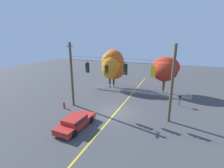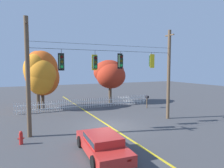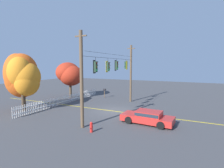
{
  "view_description": "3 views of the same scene",
  "coord_description": "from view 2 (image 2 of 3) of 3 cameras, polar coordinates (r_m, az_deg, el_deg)",
  "views": [
    {
      "loc": [
        6.08,
        -16.71,
        8.4
      ],
      "look_at": [
        -0.72,
        0.55,
        3.21
      ],
      "focal_mm": 26.68,
      "sensor_mm": 36.0,
      "label": 1
    },
    {
      "loc": [
        -6.4,
        -14.32,
        4.61
      ],
      "look_at": [
        0.33,
        0.19,
        3.31
      ],
      "focal_mm": 32.65,
      "sensor_mm": 36.0,
      "label": 2
    },
    {
      "loc": [
        -17.38,
        -8.38,
        5.16
      ],
      "look_at": [
        0.12,
        0.15,
        3.05
      ],
      "focal_mm": 28.09,
      "sensor_mm": 36.0,
      "label": 3
    }
  ],
  "objects": [
    {
      "name": "autumn_oak_far_east",
      "position": [
        26.39,
        -0.56,
        2.82
      ],
      "size": [
        4.13,
        4.13,
        5.59
      ],
      "color": "brown",
      "rests_on": "ground"
    },
    {
      "name": "lane_centerline_stripe",
      "position": [
        16.35,
        -0.78,
        -11.72
      ],
      "size": [
        0.16,
        36.0,
        0.01
      ],
      "primitive_type": "cube",
      "color": "gold",
      "rests_on": "ground"
    },
    {
      "name": "roadside_mailbox",
      "position": [
        23.47,
        9.77,
        -3.82
      ],
      "size": [
        0.25,
        0.44,
        1.45
      ],
      "color": "brown",
      "rests_on": "ground"
    },
    {
      "name": "traffic_signal_southbound_primary",
      "position": [
        17.65,
        10.98,
        6.33
      ],
      "size": [
        0.43,
        0.38,
        1.31
      ],
      "color": "black"
    },
    {
      "name": "ground",
      "position": [
        16.35,
        -0.78,
        -11.73
      ],
      "size": [
        80.0,
        80.0,
        0.0
      ],
      "primitive_type": "plane",
      "color": "#424244"
    },
    {
      "name": "traffic_signal_eastbound_side",
      "position": [
        14.6,
        -13.97,
        6.07
      ],
      "size": [
        0.43,
        0.38,
        1.49
      ],
      "color": "black"
    },
    {
      "name": "traffic_signal_northbound_primary",
      "position": [
        15.27,
        -4.76,
        6.08
      ],
      "size": [
        0.43,
        0.38,
        1.47
      ],
      "color": "black"
    },
    {
      "name": "autumn_maple_mid",
      "position": [
        24.14,
        -19.28,
        2.88
      ],
      "size": [
        3.8,
        3.59,
        6.47
      ],
      "color": "#473828",
      "rests_on": "ground"
    },
    {
      "name": "signal_support_span",
      "position": [
        15.7,
        -0.79,
        2.49
      ],
      "size": [
        11.91,
        1.1,
        7.89
      ],
      "color": "brown",
      "rests_on": "ground"
    },
    {
      "name": "parked_car",
      "position": [
        11.22,
        -2.73,
        -16.28
      ],
      "size": [
        2.14,
        4.63,
        1.15
      ],
      "color": "red",
      "rests_on": "ground"
    },
    {
      "name": "white_picket_fence",
      "position": [
        23.25,
        -6.58,
        -5.39
      ],
      "size": [
        15.29,
        0.06,
        1.13
      ],
      "color": "white",
      "rests_on": "ground"
    },
    {
      "name": "traffic_signal_westbound_side",
      "position": [
        16.13,
        2.44,
        6.46
      ],
      "size": [
        0.43,
        0.38,
        1.37
      ],
      "color": "black"
    },
    {
      "name": "fire_hydrant",
      "position": [
        13.75,
        -24.13,
        -13.58
      ],
      "size": [
        0.38,
        0.22,
        0.82
      ],
      "color": "red",
      "rests_on": "ground"
    },
    {
      "name": "autumn_maple_near_fence",
      "position": [
        23.22,
        -19.6,
        2.5
      ],
      "size": [
        3.37,
        3.12,
        6.1
      ],
      "color": "#473828",
      "rests_on": "ground"
    }
  ]
}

